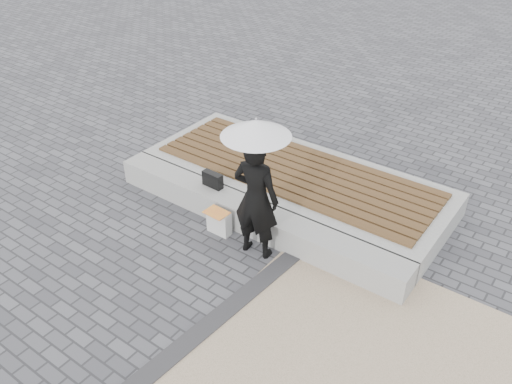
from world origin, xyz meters
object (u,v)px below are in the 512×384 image
woman (256,199)px  canvas_tote (219,222)px  handbag (213,180)px  seating_ledge (251,216)px  parasol (256,128)px

woman → canvas_tote: woman is taller
handbag → canvas_tote: (0.48, -0.45, -0.33)m
seating_ledge → woman: (0.39, -0.41, 0.70)m
seating_ledge → parasol: size_ratio=4.38×
seating_ledge → parasol: parasol is taller
seating_ledge → handbag: handbag is taller
parasol → canvas_tote: bearing=177.1°
parasol → handbag: parasol is taller
seating_ledge → woman: bearing=-46.7°
parasol → woman: bearing=-90.0°
handbag → seating_ledge: bearing=-3.1°
woman → parasol: parasol is taller
woman → parasol: (0.00, 0.00, 1.04)m
parasol → canvas_tote: size_ratio=2.98×
woman → parasol: 1.04m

